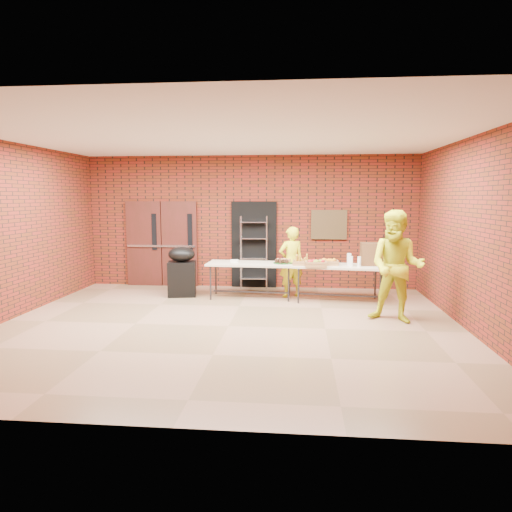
{
  "coord_description": "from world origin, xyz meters",
  "views": [
    {
      "loc": [
        1.19,
        -7.55,
        2.21
      ],
      "look_at": [
        0.34,
        1.4,
        1.04
      ],
      "focal_mm": 32.0,
      "sensor_mm": 36.0,
      "label": 1
    }
  ],
  "objects_px": {
    "wire_rack": "(254,252)",
    "volunteer_woman": "(291,262)",
    "volunteer_man": "(397,267)",
    "covered_grill": "(182,271)",
    "table_left": "(251,266)",
    "table_right": "(338,268)",
    "coffee_dispenser": "(369,254)"
  },
  "relations": [
    {
      "from": "wire_rack",
      "to": "volunteer_woman",
      "type": "relative_size",
      "value": 1.12
    },
    {
      "from": "volunteer_man",
      "to": "covered_grill",
      "type": "bearing_deg",
      "value": -179.61
    },
    {
      "from": "table_left",
      "to": "volunteer_man",
      "type": "height_order",
      "value": "volunteer_man"
    },
    {
      "from": "wire_rack",
      "to": "table_left",
      "type": "distance_m",
      "value": 1.06
    },
    {
      "from": "wire_rack",
      "to": "volunteer_woman",
      "type": "height_order",
      "value": "wire_rack"
    },
    {
      "from": "table_right",
      "to": "volunteer_woman",
      "type": "bearing_deg",
      "value": 168.69
    },
    {
      "from": "table_left",
      "to": "table_right",
      "type": "xyz_separation_m",
      "value": [
        1.88,
        -0.15,
        -0.0
      ]
    },
    {
      "from": "wire_rack",
      "to": "coffee_dispenser",
      "type": "xyz_separation_m",
      "value": [
        2.57,
        -1.13,
        0.13
      ]
    },
    {
      "from": "coffee_dispenser",
      "to": "table_left",
      "type": "bearing_deg",
      "value": 178.16
    },
    {
      "from": "table_right",
      "to": "volunteer_woman",
      "type": "xyz_separation_m",
      "value": [
        -1.0,
        0.32,
        0.07
      ]
    },
    {
      "from": "table_right",
      "to": "covered_grill",
      "type": "relative_size",
      "value": 1.76
    },
    {
      "from": "coffee_dispenser",
      "to": "wire_rack",
      "type": "bearing_deg",
      "value": 156.3
    },
    {
      "from": "table_right",
      "to": "coffee_dispenser",
      "type": "xyz_separation_m",
      "value": [
        0.65,
        0.07,
        0.3
      ]
    },
    {
      "from": "coffee_dispenser",
      "to": "covered_grill",
      "type": "height_order",
      "value": "coffee_dispenser"
    },
    {
      "from": "wire_rack",
      "to": "volunteer_woman",
      "type": "bearing_deg",
      "value": -47.45
    },
    {
      "from": "wire_rack",
      "to": "covered_grill",
      "type": "bearing_deg",
      "value": -150.1
    },
    {
      "from": "wire_rack",
      "to": "volunteer_man",
      "type": "relative_size",
      "value": 0.88
    },
    {
      "from": "coffee_dispenser",
      "to": "covered_grill",
      "type": "distance_m",
      "value": 4.11
    },
    {
      "from": "table_left",
      "to": "volunteer_man",
      "type": "distance_m",
      "value": 3.26
    },
    {
      "from": "covered_grill",
      "to": "wire_rack",
      "type": "bearing_deg",
      "value": 22.66
    },
    {
      "from": "wire_rack",
      "to": "table_right",
      "type": "xyz_separation_m",
      "value": [
        1.92,
        -1.2,
        -0.17
      ]
    },
    {
      "from": "coffee_dispenser",
      "to": "covered_grill",
      "type": "xyz_separation_m",
      "value": [
        -4.09,
        0.12,
        -0.46
      ]
    },
    {
      "from": "covered_grill",
      "to": "volunteer_woman",
      "type": "height_order",
      "value": "volunteer_woman"
    },
    {
      "from": "coffee_dispenser",
      "to": "table_right",
      "type": "bearing_deg",
      "value": -173.93
    },
    {
      "from": "wire_rack",
      "to": "volunteer_man",
      "type": "xyz_separation_m",
      "value": [
        2.8,
        -2.75,
        0.12
      ]
    },
    {
      "from": "volunteer_woman",
      "to": "volunteer_man",
      "type": "distance_m",
      "value": 2.66
    },
    {
      "from": "table_left",
      "to": "table_right",
      "type": "distance_m",
      "value": 1.89
    },
    {
      "from": "table_left",
      "to": "volunteer_woman",
      "type": "distance_m",
      "value": 0.9
    },
    {
      "from": "covered_grill",
      "to": "volunteer_man",
      "type": "xyz_separation_m",
      "value": [
        4.32,
        -1.75,
        0.44
      ]
    },
    {
      "from": "table_right",
      "to": "covered_grill",
      "type": "bearing_deg",
      "value": -177.02
    },
    {
      "from": "table_left",
      "to": "table_right",
      "type": "bearing_deg",
      "value": -2.29
    },
    {
      "from": "table_left",
      "to": "volunteer_man",
      "type": "xyz_separation_m",
      "value": [
        2.76,
        -1.7,
        0.28
      ]
    }
  ]
}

